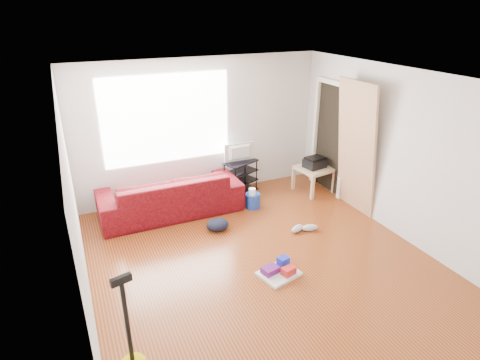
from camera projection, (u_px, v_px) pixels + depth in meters
name	position (u px, v px, depth m)	size (l,w,h in m)	color
room	(265.00, 175.00, 5.22)	(4.51, 5.01, 2.51)	#5A2C11
sofa	(172.00, 212.00, 6.91)	(2.37, 0.93, 0.69)	#320207
tv_stand	(241.00, 177.00, 7.54)	(0.71, 0.56, 0.63)	black
tv	(241.00, 153.00, 7.35)	(0.59, 0.08, 0.34)	black
side_table	(314.00, 171.00, 7.57)	(0.68, 0.68, 0.49)	tan
printer	(315.00, 162.00, 7.50)	(0.43, 0.35, 0.20)	black
bucket	(253.00, 207.00, 7.09)	(0.26, 0.26, 0.26)	#1B3CA6
toilet_paper	(252.00, 198.00, 6.99)	(0.12, 0.12, 0.11)	white
cleaning_tray	(279.00, 271.00, 5.30)	(0.58, 0.51, 0.18)	silver
backpack	(218.00, 230.00, 6.37)	(0.36, 0.28, 0.20)	black
sneakers	(304.00, 228.00, 6.32)	(0.48, 0.24, 0.11)	silver
door_panel	(349.00, 208.00, 7.06)	(0.04, 0.89, 2.23)	tan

